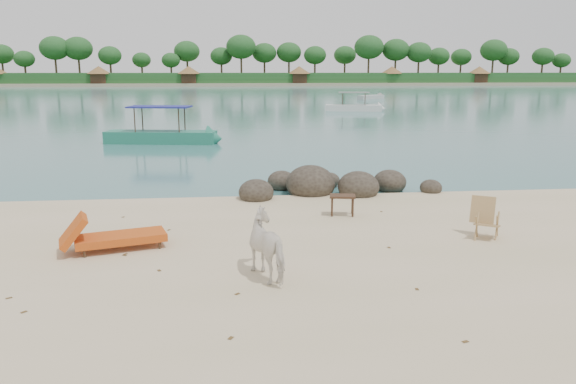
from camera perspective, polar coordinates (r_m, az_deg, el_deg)
name	(u,v)px	position (r m, az deg, el deg)	size (l,w,h in m)	color
water	(232,92)	(100.34, -5.69, 10.08)	(400.00, 400.00, 0.00)	#3B7576
far_shore	(230,82)	(180.31, -5.87, 11.01)	(420.00, 90.00, 1.40)	tan
far_scenery	(231,73)	(146.97, -5.83, 11.97)	(420.00, 18.00, 9.50)	#1E4C1E
boulders	(327,186)	(17.25, 4.00, 0.63)	(6.25, 2.84, 1.13)	#2F281F
cow	(271,247)	(10.10, -1.72, -5.57)	(0.63, 1.39, 1.18)	white
side_table	(342,206)	(14.46, 5.54, -1.47)	(0.65, 0.42, 0.52)	#321D14
lounge_chair	(120,234)	(12.22, -16.65, -4.12)	(2.28, 0.80, 0.68)	#C84417
deck_chair	(487,220)	(13.14, 19.60, -2.71)	(0.57, 0.63, 0.89)	#A08750
boat_near	(160,112)	(30.09, -12.90, 7.90)	(6.40, 1.44, 3.12)	#22745C
boat_mid	(354,95)	(53.45, 6.72, 9.74)	(5.83, 1.31, 2.85)	silver
boat_far	(371,96)	(76.70, 8.42, 9.59)	(5.11, 1.15, 0.59)	#B8B8B3
dead_leaves	(198,261)	(11.24, -9.16, -6.98)	(7.72, 7.48, 0.00)	brown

